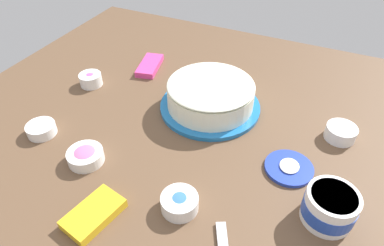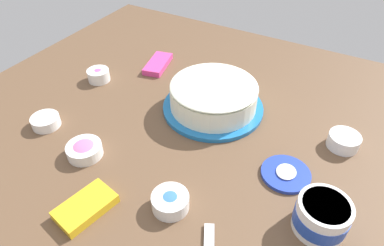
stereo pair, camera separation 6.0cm
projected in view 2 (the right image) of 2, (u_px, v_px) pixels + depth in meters
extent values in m
plane|color=brown|center=(179.00, 146.00, 0.94)|extent=(1.54, 1.54, 0.00)
cylinder|color=#1E6BB2|center=(213.00, 107.00, 1.07)|extent=(0.32, 0.32, 0.01)
cylinder|color=pink|center=(213.00, 98.00, 1.05)|extent=(0.25, 0.25, 0.06)
cylinder|color=white|center=(213.00, 97.00, 1.04)|extent=(0.27, 0.27, 0.07)
ellipsoid|color=white|center=(214.00, 86.00, 1.02)|extent=(0.27, 0.27, 0.03)
cylinder|color=white|center=(322.00, 216.00, 0.72)|extent=(0.11, 0.11, 0.08)
cylinder|color=#2347B2|center=(321.00, 217.00, 0.73)|extent=(0.12, 0.12, 0.04)
cylinder|color=white|center=(326.00, 206.00, 0.70)|extent=(0.10, 0.10, 0.01)
cylinder|color=#233DAD|center=(286.00, 174.00, 0.86)|extent=(0.13, 0.13, 0.01)
ellipsoid|color=white|center=(286.00, 172.00, 0.86)|extent=(0.06, 0.05, 0.01)
cylinder|color=white|center=(344.00, 141.00, 0.93)|extent=(0.09, 0.09, 0.04)
cylinder|color=yellow|center=(343.00, 141.00, 0.93)|extent=(0.07, 0.07, 0.01)
ellipsoid|color=yellow|center=(344.00, 139.00, 0.93)|extent=(0.06, 0.06, 0.02)
cylinder|color=white|center=(99.00, 75.00, 1.19)|extent=(0.08, 0.08, 0.04)
cylinder|color=#B251C6|center=(98.00, 74.00, 1.18)|extent=(0.06, 0.06, 0.01)
ellipsoid|color=#B251C6|center=(98.00, 72.00, 1.18)|extent=(0.05, 0.05, 0.02)
cylinder|color=white|center=(170.00, 202.00, 0.78)|extent=(0.09, 0.09, 0.04)
cylinder|color=blue|center=(170.00, 200.00, 0.77)|extent=(0.07, 0.07, 0.01)
ellipsoid|color=blue|center=(170.00, 199.00, 0.77)|extent=(0.06, 0.06, 0.02)
cylinder|color=white|center=(46.00, 121.00, 1.00)|extent=(0.08, 0.08, 0.03)
cylinder|color=green|center=(46.00, 122.00, 1.00)|extent=(0.07, 0.07, 0.01)
ellipsoid|color=green|center=(45.00, 120.00, 1.00)|extent=(0.06, 0.06, 0.02)
cylinder|color=white|center=(85.00, 150.00, 0.91)|extent=(0.09, 0.09, 0.03)
cylinder|color=pink|center=(84.00, 149.00, 0.91)|extent=(0.08, 0.08, 0.01)
ellipsoid|color=pink|center=(84.00, 147.00, 0.90)|extent=(0.07, 0.07, 0.02)
cube|color=#E53D8E|center=(158.00, 64.00, 1.26)|extent=(0.16, 0.10, 0.02)
cube|color=yellow|center=(86.00, 207.00, 0.77)|extent=(0.15, 0.10, 0.02)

